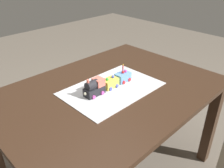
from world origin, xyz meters
name	(u,v)px	position (x,y,z in m)	size (l,w,h in m)	color
dining_table	(110,103)	(0.00, 0.00, 0.63)	(1.40, 1.00, 0.74)	#382316
cake_board	(112,88)	(0.01, -0.01, 0.74)	(0.60, 0.40, 0.00)	silver
cake_locomotive	(94,87)	(-0.11, 0.01, 0.79)	(0.14, 0.08, 0.12)	#232328
cake_car_tanker_lemon	(110,83)	(0.01, 0.01, 0.77)	(0.10, 0.08, 0.07)	#F4E04C
cake_car_hopper_sky_blue	(123,77)	(0.13, 0.01, 0.77)	(0.10, 0.08, 0.07)	#669EEA
birthday_candle	(123,67)	(0.13, 0.01, 0.84)	(0.01, 0.01, 0.05)	#F24C59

